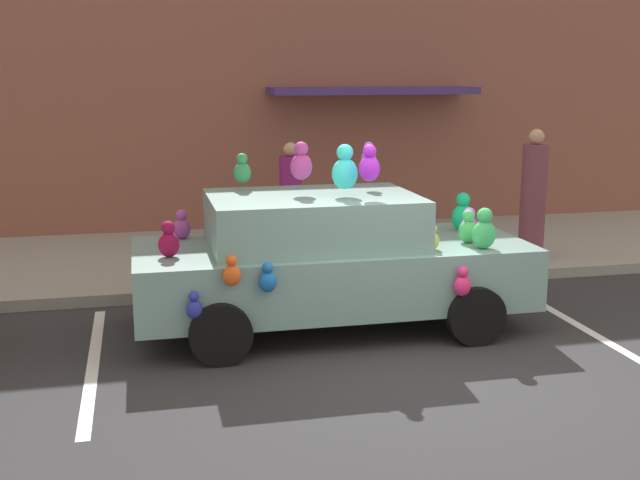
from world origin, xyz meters
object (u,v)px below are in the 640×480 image
object	(u,v)px
teddy_bear_on_sidewalk	(302,248)
pedestrian_walking_past	(533,199)
pedestrian_near_shopfront	(291,197)
plush_covered_car	(328,259)

from	to	relation	value
teddy_bear_on_sidewalk	pedestrian_walking_past	size ratio (longest dim) A/B	0.41
teddy_bear_on_sidewalk	pedestrian_near_shopfront	size ratio (longest dim) A/B	0.48
plush_covered_car	pedestrian_near_shopfront	xyz separation A→B (m)	(0.33, 3.96, 0.09)
plush_covered_car	pedestrian_walking_past	xyz separation A→B (m)	(3.61, 2.09, 0.23)
pedestrian_walking_past	pedestrian_near_shopfront	bearing A→B (deg)	150.15
plush_covered_car	teddy_bear_on_sidewalk	size ratio (longest dim) A/B	5.62
pedestrian_near_shopfront	plush_covered_car	bearing A→B (deg)	-94.81
plush_covered_car	pedestrian_walking_past	bearing A→B (deg)	30.06
plush_covered_car	pedestrian_walking_past	distance (m)	4.17
teddy_bear_on_sidewalk	pedestrian_near_shopfront	distance (m)	2.06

